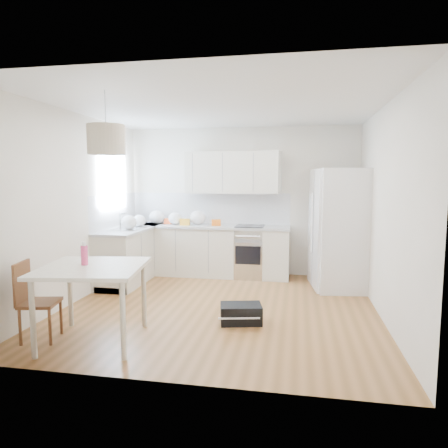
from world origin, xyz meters
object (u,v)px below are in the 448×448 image
Objects in this scene: refrigerator at (340,229)px; dining_table at (93,275)px; dining_chair at (40,301)px; gym_bag at (241,314)px.

dining_table is (-2.83, -2.70, -0.22)m from refrigerator.
dining_chair reaches higher than gym_bag.
gym_bag is (1.49, 0.83, -0.62)m from dining_table.
dining_table is 1.82m from gym_bag.
dining_chair is at bearing -148.74° from refrigerator.
refrigerator is at bearing 41.78° from gym_bag.
dining_chair is (-3.42, -2.78, -0.52)m from refrigerator.
refrigerator is at bearing 27.02° from dining_chair.
dining_chair reaches higher than dining_table.
refrigerator reaches higher than dining_chair.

